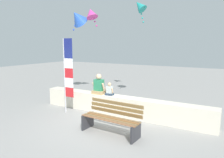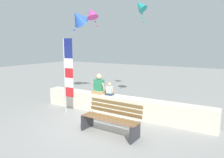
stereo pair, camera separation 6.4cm
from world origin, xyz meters
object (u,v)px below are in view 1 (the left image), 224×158
at_px(park_bench, 112,119).
at_px(kite_magenta, 91,13).
at_px(person_adult, 99,86).
at_px(kite_blue, 78,18).
at_px(person_child, 109,90).
at_px(kite_teal, 140,6).
at_px(flag_banner, 67,71).

xyz_separation_m(park_bench, kite_magenta, (-2.95, 3.21, 3.51)).
height_order(person_adult, kite_blue, kite_blue).
distance_m(person_child, kite_blue, 4.11).
relative_size(person_adult, kite_teal, 0.68).
xyz_separation_m(flag_banner, kite_blue, (-1.23, 2.17, 2.18)).
xyz_separation_m(person_child, flag_banner, (-1.33, -0.74, 0.70)).
relative_size(kite_blue, kite_magenta, 1.18).
distance_m(person_child, kite_magenta, 4.02).
bearing_deg(kite_teal, park_bench, -75.43).
xyz_separation_m(kite_blue, kite_teal, (2.29, 1.83, 0.59)).
relative_size(flag_banner, kite_teal, 2.45).
distance_m(kite_teal, kite_magenta, 2.35).
bearing_deg(kite_blue, park_bench, -39.77).
relative_size(park_bench, kite_blue, 1.69).
bearing_deg(person_adult, kite_teal, 86.56).
relative_size(kite_teal, kite_magenta, 1.26).
height_order(park_bench, kite_teal, kite_teal).
xyz_separation_m(park_bench, kite_teal, (-1.24, 4.76, 3.92)).
distance_m(person_adult, kite_teal, 4.68).
bearing_deg(person_child, kite_blue, 150.79).
bearing_deg(kite_blue, kite_teal, 38.54).
bearing_deg(kite_teal, person_adult, -93.44).
bearing_deg(park_bench, kite_magenta, 132.58).
height_order(flag_banner, kite_teal, kite_teal).
bearing_deg(person_child, flag_banner, -150.68).
bearing_deg(kite_teal, flag_banner, -104.87).
height_order(person_child, kite_magenta, kite_magenta).
distance_m(person_adult, flag_banner, 1.28).
height_order(kite_blue, kite_teal, kite_teal).
height_order(kite_teal, kite_magenta, kite_teal).
bearing_deg(person_adult, flag_banner, -139.34).
bearing_deg(kite_magenta, kite_teal, 42.29).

